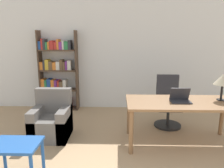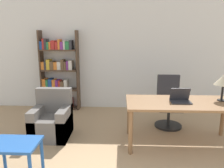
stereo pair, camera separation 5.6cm
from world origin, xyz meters
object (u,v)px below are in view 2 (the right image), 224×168
at_px(laptop, 180,99).
at_px(table_lamp, 224,80).
at_px(armchair, 52,121).
at_px(office_chair, 168,104).
at_px(bookshelf, 58,75).
at_px(desk, 182,107).
at_px(side_table_blue, 15,149).

distance_m(laptop, table_lamp, 0.79).
bearing_deg(armchair, office_chair, 15.09).
relative_size(table_lamp, bookshelf, 0.23).
distance_m(desk, table_lamp, 0.82).
bearing_deg(office_chair, laptop, -89.54).
bearing_deg(side_table_blue, laptop, 24.39).
bearing_deg(laptop, office_chair, 90.46).
relative_size(desk, armchair, 2.13).
bearing_deg(side_table_blue, office_chair, 38.94).
distance_m(laptop, armchair, 2.34).
relative_size(laptop, office_chair, 0.31).
bearing_deg(office_chair, side_table_blue, -141.06).
distance_m(desk, side_table_blue, 2.61).
xyz_separation_m(table_lamp, armchair, (-2.99, 0.11, -0.82)).
height_order(table_lamp, bookshelf, bookshelf).
bearing_deg(armchair, table_lamp, -2.02).
bearing_deg(office_chair, bookshelf, 159.23).
relative_size(side_table_blue, armchair, 0.69).
distance_m(side_table_blue, armchair, 1.28).
distance_m(office_chair, bookshelf, 2.78).
height_order(desk, laptop, laptop).
distance_m(desk, laptop, 0.15).
height_order(desk, office_chair, office_chair).
xyz_separation_m(desk, table_lamp, (0.69, 0.10, 0.44)).
xyz_separation_m(laptop, table_lamp, (0.72, 0.11, 0.30)).
bearing_deg(side_table_blue, desk, 24.25).
bearing_deg(desk, office_chair, 93.01).
bearing_deg(laptop, side_table_blue, -155.61).
height_order(table_lamp, armchair, table_lamp).
relative_size(table_lamp, office_chair, 0.43).
height_order(office_chair, armchair, office_chair).
height_order(desk, armchair, armchair).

